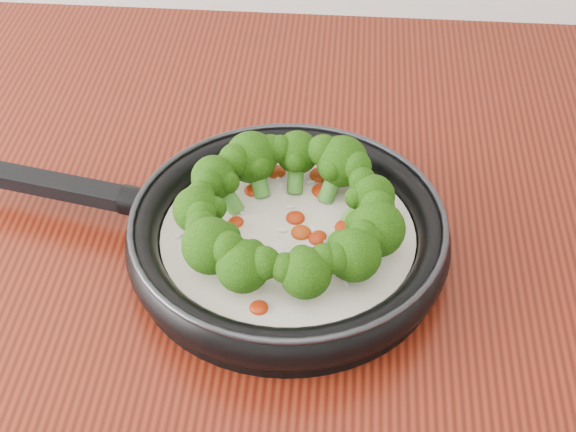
{
  "coord_description": "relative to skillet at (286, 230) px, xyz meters",
  "views": [
    {
      "loc": [
        -0.09,
        0.49,
        1.45
      ],
      "look_at": [
        -0.13,
        1.05,
        0.95
      ],
      "focal_mm": 53.87,
      "sensor_mm": 36.0,
      "label": 1
    }
  ],
  "objects": [
    {
      "name": "skillet",
      "position": [
        0.0,
        0.0,
        0.0
      ],
      "size": [
        0.47,
        0.34,
        0.09
      ],
      "color": "black",
      "rests_on": "counter"
    }
  ]
}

